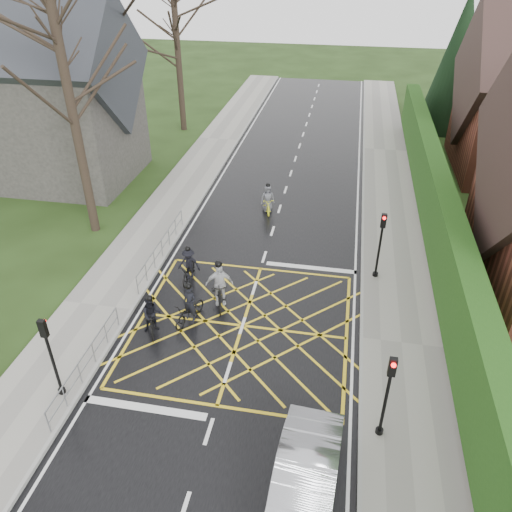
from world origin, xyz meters
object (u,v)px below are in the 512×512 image
(cyclist_rear, at_px, (190,309))
(cyclist_front, at_px, (219,289))
(car, at_px, (304,485))
(cyclist_back, at_px, (152,318))
(cyclist_mid, at_px, (189,268))
(cyclist_lead, at_px, (268,202))

(cyclist_rear, distance_m, cyclist_front, 1.52)
(cyclist_rear, xyz_separation_m, car, (5.13, -6.66, 0.20))
(cyclist_back, bearing_deg, cyclist_rear, 12.96)
(cyclist_rear, relative_size, car, 0.41)
(cyclist_back, height_order, cyclist_front, cyclist_front)
(cyclist_mid, bearing_deg, cyclist_lead, 70.05)
(car, bearing_deg, cyclist_mid, 125.94)
(cyclist_mid, relative_size, car, 0.37)
(cyclist_mid, distance_m, cyclist_lead, 7.36)
(car, bearing_deg, cyclist_back, 140.94)
(cyclist_mid, height_order, cyclist_front, cyclist_front)
(cyclist_rear, xyz_separation_m, cyclist_front, (0.87, 1.23, 0.20))
(cyclist_mid, bearing_deg, car, -58.99)
(cyclist_mid, xyz_separation_m, cyclist_front, (1.74, -1.48, 0.16))
(cyclist_mid, distance_m, car, 11.12)
(cyclist_rear, height_order, cyclist_front, cyclist_front)
(cyclist_rear, bearing_deg, cyclist_back, -125.64)
(cyclist_back, xyz_separation_m, cyclist_mid, (0.36, 3.56, -0.02))
(cyclist_back, distance_m, cyclist_mid, 3.58)
(cyclist_back, height_order, car, cyclist_back)
(cyclist_rear, bearing_deg, car, -32.98)
(cyclist_mid, height_order, car, cyclist_mid)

